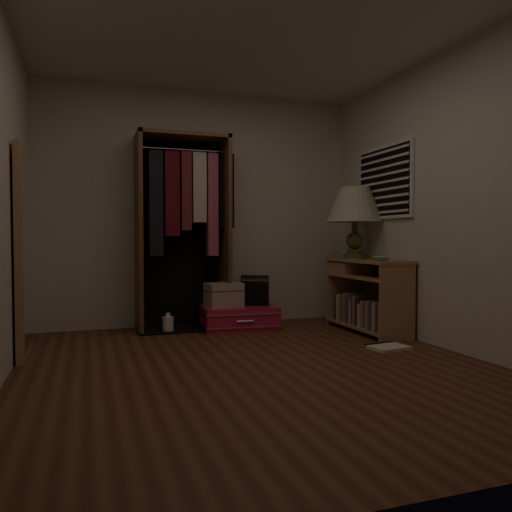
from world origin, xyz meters
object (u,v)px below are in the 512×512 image
at_px(table_lamp, 355,206).
at_px(white_jug, 168,324).
at_px(open_wardrobe, 185,215).
at_px(console_bookshelf, 365,293).
at_px(train_case, 224,295).
at_px(black_bag, 255,289).
at_px(floor_mirror, 24,252).
at_px(pink_suitcase, 239,317).

xyz_separation_m(table_lamp, white_jug, (-1.97, 0.33, -1.23)).
bearing_deg(open_wardrobe, white_jug, -141.37).
bearing_deg(console_bookshelf, train_case, 159.34).
height_order(open_wardrobe, black_bag, open_wardrobe).
height_order(console_bookshelf, open_wardrobe, open_wardrobe).
bearing_deg(console_bookshelf, black_bag, 150.50).
distance_m(black_bag, table_lamp, 1.41).
height_order(black_bag, table_lamp, table_lamp).
height_order(open_wardrobe, floor_mirror, open_wardrobe).
height_order(floor_mirror, white_jug, floor_mirror).
distance_m(console_bookshelf, white_jug, 2.07).
xyz_separation_m(train_case, white_jug, (-0.58, 0.03, -0.29)).
bearing_deg(table_lamp, pink_suitcase, 164.88).
bearing_deg(white_jug, console_bookshelf, -15.72).
relative_size(open_wardrobe, black_bag, 5.84).
distance_m(floor_mirror, pink_suitcase, 2.24).
relative_size(pink_suitcase, black_bag, 2.38).
relative_size(table_lamp, white_jug, 3.80).
xyz_separation_m(train_case, black_bag, (0.37, 0.05, 0.04)).
relative_size(train_case, black_bag, 1.15).
xyz_separation_m(console_bookshelf, white_jug, (-1.97, 0.55, -0.31)).
bearing_deg(open_wardrobe, console_bookshelf, -22.43).
bearing_deg(train_case, black_bag, 0.80).
xyz_separation_m(pink_suitcase, train_case, (-0.18, -0.03, 0.25)).
distance_m(console_bookshelf, pink_suitcase, 1.36).
distance_m(console_bookshelf, table_lamp, 0.95).
bearing_deg(open_wardrobe, pink_suitcase, -17.32).
relative_size(floor_mirror, pink_suitcase, 2.04).
xyz_separation_m(black_bag, table_lamp, (1.02, -0.35, 0.90)).
distance_m(train_case, black_bag, 0.37).
height_order(floor_mirror, table_lamp, floor_mirror).
distance_m(pink_suitcase, table_lamp, 1.73).
distance_m(open_wardrobe, white_jug, 1.16).
bearing_deg(floor_mirror, open_wardrobe, 27.45).
bearing_deg(floor_mirror, train_case, 17.03).
xyz_separation_m(open_wardrobe, table_lamp, (1.76, -0.50, 0.10)).
xyz_separation_m(open_wardrobe, pink_suitcase, (0.55, -0.17, -1.09)).
distance_m(floor_mirror, white_jug, 1.60).
distance_m(open_wardrobe, table_lamp, 1.83).
bearing_deg(white_jug, floor_mirror, -154.71).
bearing_deg(floor_mirror, black_bag, 15.65).
height_order(open_wardrobe, train_case, open_wardrobe).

